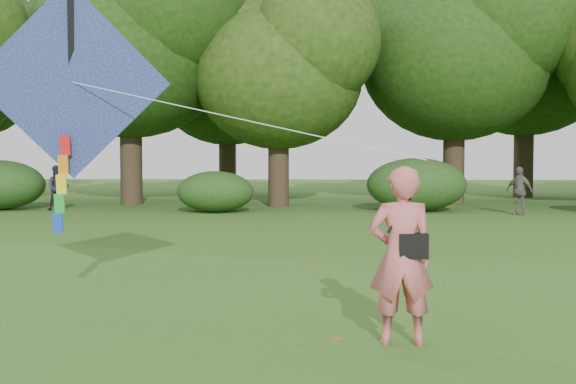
{
  "coord_description": "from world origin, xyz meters",
  "views": [
    {
      "loc": [
        -0.18,
        -7.6,
        2.0
      ],
      "look_at": [
        -0.68,
        2.0,
        1.5
      ],
      "focal_mm": 45.0,
      "sensor_mm": 36.0,
      "label": 1
    }
  ],
  "objects_px": {
    "bystander_right": "(519,191)",
    "flying_kite": "(71,85)",
    "man_kite_flyer": "(401,256)",
    "bystander_left": "(58,188)"
  },
  "relations": [
    {
      "from": "bystander_right",
      "to": "flying_kite",
      "type": "xyz_separation_m",
      "value": [
        -9.72,
        -14.75,
        2.12
      ]
    },
    {
      "from": "man_kite_flyer",
      "to": "flying_kite",
      "type": "distance_m",
      "value": 4.93
    },
    {
      "from": "bystander_right",
      "to": "flying_kite",
      "type": "height_order",
      "value": "flying_kite"
    },
    {
      "from": "man_kite_flyer",
      "to": "flying_kite",
      "type": "height_order",
      "value": "flying_kite"
    },
    {
      "from": "bystander_right",
      "to": "flying_kite",
      "type": "relative_size",
      "value": 0.28
    },
    {
      "from": "bystander_left",
      "to": "flying_kite",
      "type": "relative_size",
      "value": 0.28
    },
    {
      "from": "bystander_left",
      "to": "flying_kite",
      "type": "distance_m",
      "value": 17.09
    },
    {
      "from": "man_kite_flyer",
      "to": "flying_kite",
      "type": "bearing_deg",
      "value": -26.05
    },
    {
      "from": "bystander_left",
      "to": "bystander_right",
      "type": "xyz_separation_m",
      "value": [
        15.9,
        -1.04,
        -0.01
      ]
    },
    {
      "from": "man_kite_flyer",
      "to": "bystander_left",
      "type": "bearing_deg",
      "value": -61.98
    }
  ]
}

